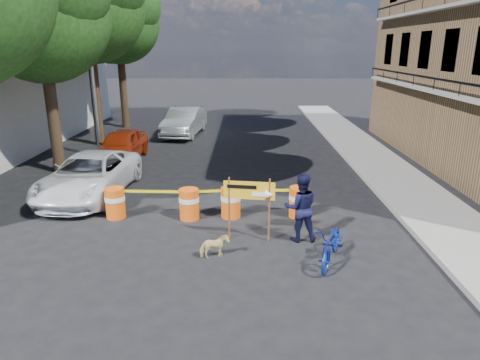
{
  "coord_description": "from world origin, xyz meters",
  "views": [
    {
      "loc": [
        0.53,
        -9.33,
        4.77
      ],
      "look_at": [
        0.43,
        1.8,
        1.3
      ],
      "focal_mm": 32.0,
      "sensor_mm": 36.0,
      "label": 1
    }
  ],
  "objects_px": {
    "barrel_mid_right": "(231,202)",
    "barrel_far_right": "(299,201)",
    "sedan_silver": "(185,121)",
    "sedan_red": "(121,145)",
    "suv_white": "(89,176)",
    "dog": "(214,247)",
    "bicycle": "(333,226)",
    "barrel_far_left": "(115,202)",
    "detour_sign": "(255,196)",
    "barrel_mid_left": "(189,203)",
    "pedestrian": "(301,208)"
  },
  "relations": [
    {
      "from": "barrel_mid_right",
      "to": "barrel_far_right",
      "type": "relative_size",
      "value": 1.0
    },
    {
      "from": "sedan_silver",
      "to": "sedan_red",
      "type": "bearing_deg",
      "value": -102.51
    },
    {
      "from": "suv_white",
      "to": "barrel_far_right",
      "type": "bearing_deg",
      "value": -11.63
    },
    {
      "from": "sedan_red",
      "to": "dog",
      "type": "bearing_deg",
      "value": -60.57
    },
    {
      "from": "barrel_far_right",
      "to": "sedan_red",
      "type": "xyz_separation_m",
      "value": [
        -6.94,
        6.46,
        0.2
      ]
    },
    {
      "from": "bicycle",
      "to": "suv_white",
      "type": "relative_size",
      "value": 0.37
    },
    {
      "from": "suv_white",
      "to": "sedan_silver",
      "type": "distance_m",
      "value": 10.46
    },
    {
      "from": "barrel_far_left",
      "to": "barrel_far_right",
      "type": "bearing_deg",
      "value": 1.29
    },
    {
      "from": "detour_sign",
      "to": "dog",
      "type": "height_order",
      "value": "detour_sign"
    },
    {
      "from": "barrel_mid_left",
      "to": "barrel_mid_right",
      "type": "distance_m",
      "value": 1.2
    },
    {
      "from": "detour_sign",
      "to": "sedan_red",
      "type": "distance_m",
      "value": 9.86
    },
    {
      "from": "barrel_far_left",
      "to": "detour_sign",
      "type": "height_order",
      "value": "detour_sign"
    },
    {
      "from": "barrel_far_right",
      "to": "dog",
      "type": "relative_size",
      "value": 1.33
    },
    {
      "from": "detour_sign",
      "to": "pedestrian",
      "type": "xyz_separation_m",
      "value": [
        1.16,
        0.03,
        -0.32
      ]
    },
    {
      "from": "barrel_far_left",
      "to": "pedestrian",
      "type": "height_order",
      "value": "pedestrian"
    },
    {
      "from": "pedestrian",
      "to": "bicycle",
      "type": "distance_m",
      "value": 1.34
    },
    {
      "from": "suv_white",
      "to": "dog",
      "type": "bearing_deg",
      "value": -41.25
    },
    {
      "from": "bicycle",
      "to": "barrel_mid_left",
      "type": "bearing_deg",
      "value": 166.01
    },
    {
      "from": "barrel_mid_right",
      "to": "dog",
      "type": "bearing_deg",
      "value": -97.0
    },
    {
      "from": "bicycle",
      "to": "suv_white",
      "type": "height_order",
      "value": "bicycle"
    },
    {
      "from": "pedestrian",
      "to": "dog",
      "type": "height_order",
      "value": "pedestrian"
    },
    {
      "from": "barrel_mid_right",
      "to": "pedestrian",
      "type": "height_order",
      "value": "pedestrian"
    },
    {
      "from": "suv_white",
      "to": "detour_sign",
      "type": "bearing_deg",
      "value": -28.9
    },
    {
      "from": "dog",
      "to": "sedan_red",
      "type": "distance_m",
      "value": 10.18
    },
    {
      "from": "barrel_mid_left",
      "to": "sedan_red",
      "type": "bearing_deg",
      "value": 119.5
    },
    {
      "from": "bicycle",
      "to": "suv_white",
      "type": "distance_m",
      "value": 8.52
    },
    {
      "from": "detour_sign",
      "to": "barrel_far_left",
      "type": "bearing_deg",
      "value": 167.35
    },
    {
      "from": "detour_sign",
      "to": "barrel_mid_right",
      "type": "bearing_deg",
      "value": 120.68
    },
    {
      "from": "pedestrian",
      "to": "suv_white",
      "type": "bearing_deg",
      "value": -29.62
    },
    {
      "from": "sedan_red",
      "to": "sedan_silver",
      "type": "xyz_separation_m",
      "value": [
        2.0,
        5.68,
        0.1
      ]
    },
    {
      "from": "barrel_mid_left",
      "to": "sedan_silver",
      "type": "xyz_separation_m",
      "value": [
        -1.76,
        12.33,
        0.3
      ]
    },
    {
      "from": "detour_sign",
      "to": "sedan_silver",
      "type": "bearing_deg",
      "value": 112.56
    },
    {
      "from": "barrel_mid_left",
      "to": "sedan_silver",
      "type": "relative_size",
      "value": 0.19
    },
    {
      "from": "pedestrian",
      "to": "sedan_silver",
      "type": "height_order",
      "value": "pedestrian"
    },
    {
      "from": "detour_sign",
      "to": "suv_white",
      "type": "xyz_separation_m",
      "value": [
        -5.42,
        3.45,
        -0.52
      ]
    },
    {
      "from": "barrel_far_right",
      "to": "sedan_silver",
      "type": "distance_m",
      "value": 13.11
    },
    {
      "from": "detour_sign",
      "to": "dog",
      "type": "bearing_deg",
      "value": -127.4
    },
    {
      "from": "barrel_far_left",
      "to": "bicycle",
      "type": "height_order",
      "value": "bicycle"
    },
    {
      "from": "bicycle",
      "to": "dog",
      "type": "bearing_deg",
      "value": -162.52
    },
    {
      "from": "barrel_mid_left",
      "to": "detour_sign",
      "type": "distance_m",
      "value": 2.46
    },
    {
      "from": "pedestrian",
      "to": "dog",
      "type": "distance_m",
      "value": 2.43
    },
    {
      "from": "barrel_mid_left",
      "to": "bicycle",
      "type": "distance_m",
      "value": 4.46
    },
    {
      "from": "barrel_mid_left",
      "to": "pedestrian",
      "type": "relative_size",
      "value": 0.51
    },
    {
      "from": "bicycle",
      "to": "barrel_mid_right",
      "type": "bearing_deg",
      "value": 152.99
    },
    {
      "from": "detour_sign",
      "to": "bicycle",
      "type": "distance_m",
      "value": 2.12
    },
    {
      "from": "sedan_silver",
      "to": "barrel_far_left",
      "type": "bearing_deg",
      "value": -84.93
    },
    {
      "from": "bicycle",
      "to": "sedan_red",
      "type": "relative_size",
      "value": 0.46
    },
    {
      "from": "barrel_mid_right",
      "to": "barrel_far_right",
      "type": "xyz_separation_m",
      "value": [
        1.98,
        0.04,
        0.0
      ]
    },
    {
      "from": "sedan_red",
      "to": "suv_white",
      "type": "bearing_deg",
      "value": -85.23
    },
    {
      "from": "bicycle",
      "to": "sedan_silver",
      "type": "height_order",
      "value": "bicycle"
    }
  ]
}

